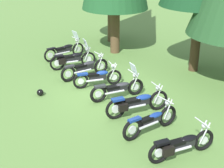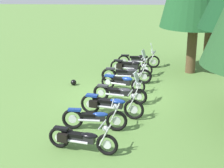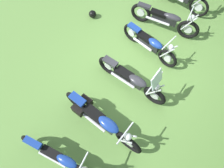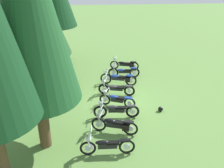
{
  "view_description": "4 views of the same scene",
  "coord_description": "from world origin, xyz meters",
  "px_view_note": "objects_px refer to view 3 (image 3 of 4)",
  "views": [
    {
      "loc": [
        9.79,
        -7.67,
        5.83
      ],
      "look_at": [
        0.67,
        -0.28,
        0.71
      ],
      "focal_mm": 54.25,
      "sensor_mm": 36.0,
      "label": 1
    },
    {
      "loc": [
        14.07,
        0.29,
        5.25
      ],
      "look_at": [
        -0.08,
        -0.34,
        0.55
      ],
      "focal_mm": 56.24,
      "sensor_mm": 36.0,
      "label": 2
    },
    {
      "loc": [
        3.27,
        0.53,
        5.28
      ],
      "look_at": [
        1.18,
        -0.34,
        0.83
      ],
      "focal_mm": 31.3,
      "sensor_mm": 36.0,
      "label": 3
    },
    {
      "loc": [
        -13.17,
        1.44,
        7.31
      ],
      "look_at": [
        0.53,
        0.29,
        0.8
      ],
      "focal_mm": 40.46,
      "sensor_mm": 36.0,
      "label": 4
    }
  ],
  "objects_px": {
    "motorcycle_3": "(150,44)",
    "motorcycle_6": "(61,158)",
    "motorcycle_4": "(131,79)",
    "motorcycle_2": "(165,19)",
    "dropped_helmet": "(93,14)",
    "motorcycle_5": "(100,120)"
  },
  "relations": [
    {
      "from": "motorcycle_2",
      "to": "motorcycle_4",
      "type": "distance_m",
      "value": 2.58
    },
    {
      "from": "motorcycle_6",
      "to": "dropped_helmet",
      "type": "xyz_separation_m",
      "value": [
        -4.75,
        -1.44,
        -0.3
      ]
    },
    {
      "from": "dropped_helmet",
      "to": "motorcycle_2",
      "type": "bearing_deg",
      "value": 99.62
    },
    {
      "from": "motorcycle_5",
      "to": "dropped_helmet",
      "type": "height_order",
      "value": "motorcycle_5"
    },
    {
      "from": "motorcycle_2",
      "to": "motorcycle_5",
      "type": "distance_m",
      "value": 4.03
    },
    {
      "from": "motorcycle_3",
      "to": "dropped_helmet",
      "type": "xyz_separation_m",
      "value": [
        -0.73,
        -2.34,
        -0.3
      ]
    },
    {
      "from": "motorcycle_2",
      "to": "motorcycle_4",
      "type": "xyz_separation_m",
      "value": [
        2.57,
        -0.25,
        -0.01
      ]
    },
    {
      "from": "motorcycle_2",
      "to": "motorcycle_6",
      "type": "xyz_separation_m",
      "value": [
        5.17,
        -1.06,
        -0.01
      ]
    },
    {
      "from": "motorcycle_6",
      "to": "motorcycle_3",
      "type": "bearing_deg",
      "value": 80.68
    },
    {
      "from": "motorcycle_2",
      "to": "motorcycle_6",
      "type": "bearing_deg",
      "value": -97.11
    },
    {
      "from": "motorcycle_2",
      "to": "motorcycle_4",
      "type": "height_order",
      "value": "motorcycle_4"
    },
    {
      "from": "motorcycle_3",
      "to": "motorcycle_6",
      "type": "height_order",
      "value": "motorcycle_6"
    },
    {
      "from": "motorcycle_3",
      "to": "motorcycle_5",
      "type": "distance_m",
      "value": 2.86
    },
    {
      "from": "motorcycle_2",
      "to": "motorcycle_5",
      "type": "relative_size",
      "value": 1.01
    },
    {
      "from": "motorcycle_2",
      "to": "dropped_helmet",
      "type": "xyz_separation_m",
      "value": [
        0.42,
        -2.5,
        -0.32
      ]
    },
    {
      "from": "motorcycle_4",
      "to": "motorcycle_6",
      "type": "xyz_separation_m",
      "value": [
        2.6,
        -0.81,
        -0.0
      ]
    },
    {
      "from": "motorcycle_5",
      "to": "motorcycle_6",
      "type": "relative_size",
      "value": 1.07
    },
    {
      "from": "motorcycle_3",
      "to": "motorcycle_5",
      "type": "xyz_separation_m",
      "value": [
        2.83,
        -0.43,
        0.04
      ]
    },
    {
      "from": "motorcycle_2",
      "to": "motorcycle_3",
      "type": "distance_m",
      "value": 1.17
    },
    {
      "from": "dropped_helmet",
      "to": "motorcycle_3",
      "type": "bearing_deg",
      "value": 72.7
    },
    {
      "from": "motorcycle_3",
      "to": "motorcycle_4",
      "type": "height_order",
      "value": "motorcycle_4"
    },
    {
      "from": "motorcycle_2",
      "to": "motorcycle_6",
      "type": "relative_size",
      "value": 1.08
    }
  ]
}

